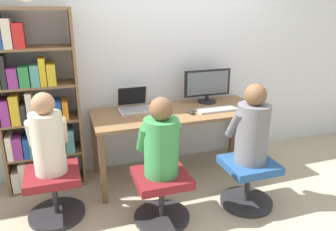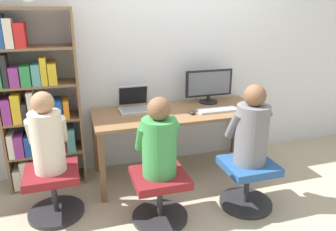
# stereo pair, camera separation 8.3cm
# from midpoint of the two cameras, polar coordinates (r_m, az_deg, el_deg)

# --- Properties ---
(ground_plane) EXTENTS (14.00, 14.00, 0.00)m
(ground_plane) POSITION_cam_midpoint_polar(r_m,az_deg,el_deg) (3.37, 3.09, -12.67)
(ground_plane) COLOR tan
(wall_back) EXTENTS (10.00, 0.05, 2.60)m
(wall_back) POSITION_cam_midpoint_polar(r_m,az_deg,el_deg) (3.63, -1.16, 11.59)
(wall_back) COLOR silver
(wall_back) RESTS_ON ground_plane
(desk) EXTENTS (1.75, 0.71, 0.72)m
(desk) POSITION_cam_midpoint_polar(r_m,az_deg,el_deg) (3.39, 1.06, -0.30)
(desk) COLOR brown
(desk) RESTS_ON ground_plane
(desktop_monitor) EXTENTS (0.54, 0.21, 0.37)m
(desktop_monitor) POSITION_cam_midpoint_polar(r_m,az_deg,el_deg) (3.64, 6.23, 5.15)
(desktop_monitor) COLOR black
(desktop_monitor) RESTS_ON desk
(laptop) EXTENTS (0.33, 0.29, 0.24)m
(laptop) POSITION_cam_midpoint_polar(r_m,az_deg,el_deg) (3.39, -6.59, 1.75)
(laptop) COLOR #B7B7BC
(laptop) RESTS_ON desk
(keyboard) EXTENTS (0.41, 0.15, 0.03)m
(keyboard) POSITION_cam_midpoint_polar(r_m,az_deg,el_deg) (3.39, 7.78, 1.02)
(keyboard) COLOR #B2B2B7
(keyboard) RESTS_ON desk
(computer_mouse_by_keyboard) EXTENTS (0.06, 0.11, 0.03)m
(computer_mouse_by_keyboard) POSITION_cam_midpoint_polar(r_m,az_deg,el_deg) (3.28, 3.36, 0.62)
(computer_mouse_by_keyboard) COLOR black
(computer_mouse_by_keyboard) RESTS_ON desk
(office_chair_left) EXTENTS (0.48, 0.48, 0.43)m
(office_chair_left) POSITION_cam_midpoint_polar(r_m,az_deg,el_deg) (3.10, 13.00, -10.81)
(office_chair_left) COLOR #262628
(office_chair_left) RESTS_ON ground_plane
(office_chair_right) EXTENTS (0.48, 0.48, 0.43)m
(office_chair_right) POSITION_cam_midpoint_polar(r_m,az_deg,el_deg) (2.83, -1.98, -13.40)
(office_chair_right) COLOR #262628
(office_chair_right) RESTS_ON ground_plane
(person_at_monitor) EXTENTS (0.35, 0.33, 0.70)m
(person_at_monitor) POSITION_cam_midpoint_polar(r_m,az_deg,el_deg) (2.90, 13.66, -2.18)
(person_at_monitor) COLOR slate
(person_at_monitor) RESTS_ON office_chair_left
(person_at_laptop) EXTENTS (0.34, 0.31, 0.66)m
(person_at_laptop) POSITION_cam_midpoint_polar(r_m,az_deg,el_deg) (2.61, -2.12, -4.55)
(person_at_laptop) COLOR #388C47
(person_at_laptop) RESTS_ON office_chair_right
(bookshelf) EXTENTS (0.73, 0.31, 1.74)m
(bookshelf) POSITION_cam_midpoint_polar(r_m,az_deg,el_deg) (3.36, -22.74, 0.32)
(bookshelf) COLOR brown
(bookshelf) RESTS_ON ground_plane
(office_chair_side) EXTENTS (0.48, 0.48, 0.43)m
(office_chair_side) POSITION_cam_midpoint_polar(r_m,az_deg,el_deg) (3.03, -19.94, -12.23)
(office_chair_side) COLOR #262628
(office_chair_side) RESTS_ON ground_plane
(person_near_shelf) EXTENTS (0.32, 0.31, 0.68)m
(person_near_shelf) POSITION_cam_midpoint_polar(r_m,az_deg,el_deg) (2.83, -21.03, -3.60)
(person_near_shelf) COLOR beige
(person_near_shelf) RESTS_ON office_chair_side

